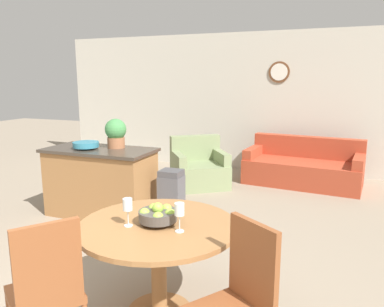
# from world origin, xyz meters

# --- Properties ---
(wall_back) EXTENTS (8.00, 0.09, 2.70)m
(wall_back) POSITION_xyz_m (0.00, 5.86, 1.35)
(wall_back) COLOR beige
(wall_back) RESTS_ON ground_plane
(dining_table) EXTENTS (1.19, 1.19, 0.75)m
(dining_table) POSITION_xyz_m (0.57, 0.83, 0.58)
(dining_table) COLOR #9E6B3D
(dining_table) RESTS_ON ground_plane
(dining_chair_near_left) EXTENTS (0.59, 0.59, 1.00)m
(dining_chair_near_left) POSITION_xyz_m (0.15, 0.11, 0.55)
(dining_chair_near_left) COLOR brown
(dining_chair_near_left) RESTS_ON ground_plane
(dining_chair_near_right) EXTENTS (0.59, 0.59, 1.00)m
(dining_chair_near_right) POSITION_xyz_m (1.29, 0.42, 0.55)
(dining_chair_near_right) COLOR brown
(dining_chair_near_right) RESTS_ON ground_plane
(fruit_bowl) EXTENTS (0.29, 0.29, 0.17)m
(fruit_bowl) POSITION_xyz_m (0.57, 0.83, 0.82)
(fruit_bowl) COLOR #4C4742
(fruit_bowl) RESTS_ON dining_table
(wine_glass_left) EXTENTS (0.07, 0.07, 0.21)m
(wine_glass_left) POSITION_xyz_m (0.38, 0.72, 0.90)
(wine_glass_left) COLOR silver
(wine_glass_left) RESTS_ON dining_table
(wine_glass_right) EXTENTS (0.07, 0.07, 0.21)m
(wine_glass_right) POSITION_xyz_m (0.77, 0.76, 0.90)
(wine_glass_right) COLOR silver
(wine_glass_right) RESTS_ON dining_table
(kitchen_island) EXTENTS (1.45, 0.71, 0.91)m
(kitchen_island) POSITION_xyz_m (-1.13, 2.53, 0.46)
(kitchen_island) COLOR #9E6B3D
(kitchen_island) RESTS_ON ground_plane
(teal_bowl) EXTENTS (0.34, 0.34, 0.09)m
(teal_bowl) POSITION_xyz_m (-1.29, 2.46, 0.96)
(teal_bowl) COLOR teal
(teal_bowl) RESTS_ON kitchen_island
(potted_plant) EXTENTS (0.28, 0.28, 0.39)m
(potted_plant) POSITION_xyz_m (-0.97, 2.68, 1.11)
(potted_plant) COLOR #A36642
(potted_plant) RESTS_ON kitchen_island
(trash_bin) EXTENTS (0.29, 0.26, 0.67)m
(trash_bin) POSITION_xyz_m (-0.17, 2.68, 0.33)
(trash_bin) COLOR #56565B
(trash_bin) RESTS_ON ground_plane
(couch) EXTENTS (2.01, 1.12, 0.80)m
(couch) POSITION_xyz_m (1.26, 5.10, 0.28)
(couch) COLOR #B24228
(couch) RESTS_ON ground_plane
(armchair) EXTENTS (1.19, 1.18, 0.83)m
(armchair) POSITION_xyz_m (-0.40, 4.34, 0.28)
(armchair) COLOR gray
(armchair) RESTS_ON ground_plane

